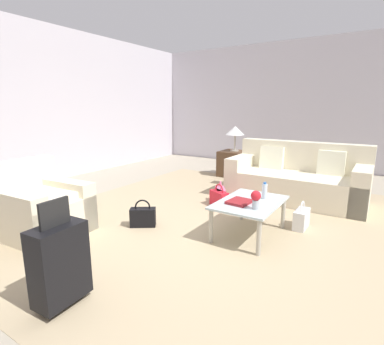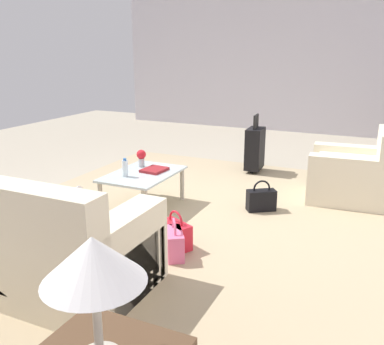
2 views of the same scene
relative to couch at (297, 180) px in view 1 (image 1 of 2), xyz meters
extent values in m
plane|color=#A89E89|center=(-2.20, 0.60, -0.31)|extent=(12.00, 12.00, 0.00)
cube|color=silver|center=(-2.20, 4.66, 1.24)|extent=(10.24, 0.12, 3.10)
cube|color=silver|center=(2.86, 0.60, 1.24)|extent=(0.12, 8.00, 3.10)
cube|color=tan|center=(-1.60, 0.80, -0.31)|extent=(5.20, 4.40, 0.01)
cube|color=beige|center=(-0.10, 0.00, -0.09)|extent=(0.96, 2.12, 0.45)
cube|color=beige|center=(0.27, 0.00, 0.15)|extent=(0.22, 2.12, 0.93)
cube|color=beige|center=(-0.10, -0.94, 0.02)|extent=(0.96, 0.24, 0.66)
cube|color=beige|center=(-0.10, 0.94, 0.02)|extent=(0.96, 0.24, 0.66)
cube|color=white|center=(0.11, -0.48, 0.32)|extent=(0.14, 0.40, 0.40)
cube|color=white|center=(0.11, 0.48, 0.32)|extent=(0.17, 0.40, 0.41)
cube|color=beige|center=(-3.10, 2.20, -0.09)|extent=(0.91, 0.99, 0.44)
cube|color=beige|center=(-3.13, 2.57, 0.12)|extent=(0.86, 0.26, 0.87)
cube|color=beige|center=(-2.78, 2.22, -0.01)|extent=(0.27, 0.95, 0.60)
cube|color=beige|center=(-3.42, 2.18, -0.01)|extent=(0.27, 0.95, 0.60)
cube|color=white|center=(-3.10, 2.15, 0.17)|extent=(0.65, 0.72, 0.08)
cube|color=silver|center=(-1.80, 0.10, 0.09)|extent=(0.96, 0.66, 0.02)
cylinder|color=#ADA899|center=(-2.23, 0.38, -0.12)|extent=(0.05, 0.05, 0.40)
cylinder|color=#ADA899|center=(-1.37, 0.38, -0.12)|extent=(0.05, 0.05, 0.40)
cylinder|color=#ADA899|center=(-2.23, -0.18, -0.12)|extent=(0.05, 0.05, 0.40)
cylinder|color=#ADA899|center=(-1.37, -0.18, -0.12)|extent=(0.05, 0.05, 0.40)
cylinder|color=silver|center=(-1.60, 0.00, 0.19)|extent=(0.06, 0.06, 0.18)
cylinder|color=#2D6BBC|center=(-1.60, 0.00, 0.30)|extent=(0.04, 0.04, 0.02)
cube|color=maroon|center=(-1.92, 0.18, 0.12)|extent=(0.30, 0.26, 0.03)
cylinder|color=#B2B7BC|center=(-2.02, -0.05, 0.15)|extent=(0.07, 0.07, 0.10)
sphere|color=red|center=(-2.02, -0.05, 0.25)|extent=(0.11, 0.11, 0.11)
cube|color=#513823|center=(1.00, 1.60, -0.04)|extent=(0.59, 0.59, 0.56)
cylinder|color=#ADA899|center=(1.00, 1.60, 0.25)|extent=(0.18, 0.18, 0.02)
cylinder|color=#ADA899|center=(1.00, 1.60, 0.43)|extent=(0.04, 0.04, 0.33)
cone|color=white|center=(1.00, 1.60, 0.69)|extent=(0.40, 0.40, 0.19)
cube|color=black|center=(-3.80, 0.80, 0.04)|extent=(0.41, 0.24, 0.60)
cube|color=black|center=(-3.80, 0.80, 0.44)|extent=(0.24, 0.04, 0.20)
cylinder|color=black|center=(-3.94, 0.79, -0.29)|extent=(0.02, 0.05, 0.05)
cylinder|color=black|center=(-3.66, 0.81, -0.29)|extent=(0.02, 0.05, 0.05)
cube|color=red|center=(-1.05, 0.89, -0.19)|extent=(0.27, 0.35, 0.24)
torus|color=red|center=(-1.05, 0.89, -0.05)|extent=(0.11, 0.18, 0.20)
cube|color=white|center=(-1.25, -0.38, -0.19)|extent=(0.32, 0.14, 0.24)
torus|color=white|center=(-1.25, -0.38, -0.05)|extent=(0.20, 0.02, 0.20)
cube|color=pink|center=(-0.88, 0.96, -0.19)|extent=(0.34, 0.29, 0.24)
torus|color=pink|center=(-0.88, 0.96, -0.05)|extent=(0.17, 0.13, 0.20)
cube|color=black|center=(-2.28, 1.34, -0.19)|extent=(0.30, 0.34, 0.24)
torus|color=black|center=(-2.28, 1.34, -0.05)|extent=(0.13, 0.17, 0.20)
camera|label=1|loc=(-4.98, -1.14, 1.18)|focal=28.00mm
camera|label=2|loc=(2.15, 2.54, 1.44)|focal=40.00mm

